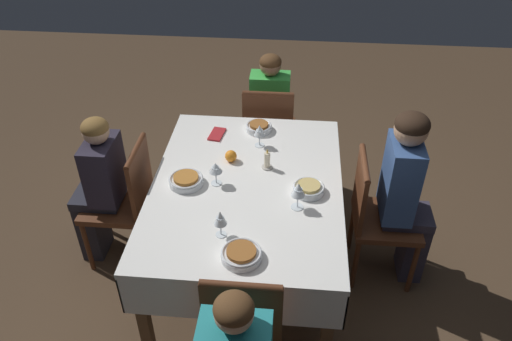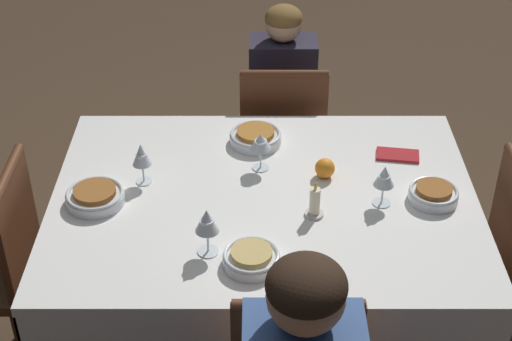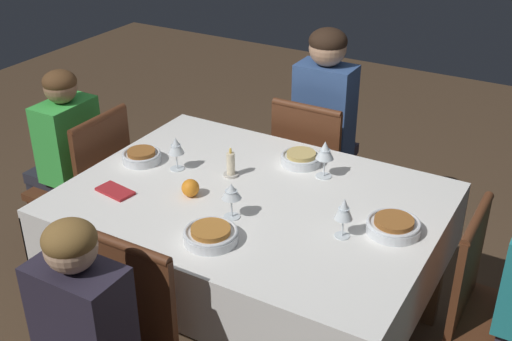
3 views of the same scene
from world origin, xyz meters
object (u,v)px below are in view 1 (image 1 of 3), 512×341
Objects in this scene: dining_table at (247,195)px; person_child_green at (270,109)px; chair_south at (376,213)px; chair_north at (126,198)px; person_child_dark at (99,185)px; wine_glass_north at (216,168)px; napkin_red_folded at (217,134)px; wine_glass_west at (220,218)px; bowl_north at (186,180)px; chair_east at (268,129)px; bowl_east at (259,127)px; bowl_west at (241,254)px; bowl_south at (309,188)px; orange_fruit at (231,156)px; candle_centerpiece at (267,161)px; person_adult_denim at (406,190)px; wine_glass_south at (298,190)px.

person_child_green is at bearing -3.10° from dining_table.
chair_south and chair_north have the same top height.
wine_glass_north is (-0.10, -0.78, 0.26)m from person_child_dark.
chair_south is 1.76m from person_child_dark.
wine_glass_north is at bearing -171.57° from napkin_red_folded.
person_child_green is 6.60× the size of wine_glass_west.
bowl_north is 1.36× the size of wine_glass_north.
chair_south reaches higher than dining_table.
wine_glass_west is at bearing 120.52° from chair_south.
chair_east is 5.06× the size of bowl_east.
chair_north reaches higher than bowl_north.
chair_north is 4.31× the size of bowl_west.
bowl_south is 2.46× the size of orange_fruit.
chair_east is at bearing 3.10° from candle_centerpiece.
chair_south is at bearing -84.23° from wine_glass_north.
orange_fruit is (0.22, 0.12, 0.12)m from dining_table.
dining_table is 0.82m from chair_south.
person_child_green reaches higher than wine_glass_north.
dining_table is 7.44× the size of bowl_north.
wine_glass_west is (-0.52, 1.04, 0.17)m from person_adult_denim.
dining_table is 1.70× the size of chair_south.
napkin_red_folded is at bearing 56.56° from chair_east.
bowl_east is (0.50, -0.98, 0.17)m from person_child_dark.
chair_east is 1.28m from person_adult_denim.
wine_glass_west reaches higher than chair_east.
bowl_east is 1.18m from bowl_west.
candle_centerpiece is (0.08, 0.69, 0.29)m from chair_south.
person_child_green reaches higher than wine_glass_south.
bowl_west is (-0.68, 0.91, 0.08)m from person_adult_denim.
person_adult_denim is 8.14× the size of wine_glass_north.
person_adult_denim is 6.65× the size of bowl_south.
chair_east is 0.82× the size of person_child_dark.
chair_south is 1.00× the size of chair_east.
chair_east is 11.98× the size of orange_fruit.
orange_fruit is (0.41, 0.42, -0.08)m from wine_glass_south.
wine_glass_south is at bearing 112.70° from person_adult_denim.
bowl_west is 1.27× the size of wine_glass_west.
person_adult_denim is (0.00, -0.15, 0.19)m from chair_south.
napkin_red_folded is (0.42, 1.21, 0.06)m from person_adult_denim.
chair_east is 1.26m from wine_glass_south.
wine_glass_north is (0.43, 0.09, -0.00)m from wine_glass_west.
chair_east is 1.37m from person_child_dark.
person_adult_denim is 5.97× the size of bowl_north.
person_adult_denim is at bearing -90.00° from chair_south.
chair_south reaches higher than orange_fruit.
person_adult_denim reaches higher than bowl_west.
candle_centerpiece is at bearing -5.39° from bowl_west.
chair_north is 11.98× the size of orange_fruit.
napkin_red_folded is at bearing 38.80° from wine_glass_south.
person_child_green is at bearing 14.10° from bowl_south.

